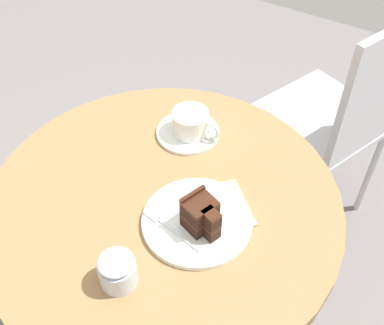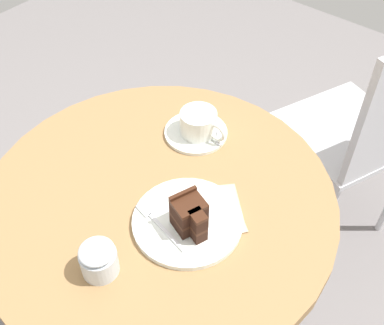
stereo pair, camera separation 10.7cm
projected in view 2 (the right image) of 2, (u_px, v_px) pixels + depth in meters
name	position (u px, v px, depth m)	size (l,w,h in m)	color
cafe_table	(161.00, 227.00, 1.14)	(0.79, 0.79, 0.73)	olive
saucer	(196.00, 132.00, 1.19)	(0.16, 0.16, 0.01)	silver
coffee_cup	(199.00, 123.00, 1.16)	(0.12, 0.09, 0.06)	silver
teaspoon	(218.00, 135.00, 1.17)	(0.07, 0.07, 0.00)	silver
cake_plate	(187.00, 221.00, 1.00)	(0.23, 0.23, 0.01)	silver
cake_slice	(190.00, 215.00, 0.96)	(0.09, 0.08, 0.08)	black
fork	(156.00, 221.00, 0.99)	(0.15, 0.05, 0.00)	silver
napkin	(211.00, 213.00, 1.02)	(0.19, 0.19, 0.00)	tan
cafe_chair	(370.00, 129.00, 1.49)	(0.49, 0.49, 0.90)	#BCBCC1
sugar_pot	(99.00, 259.00, 0.90)	(0.07, 0.07, 0.07)	silver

